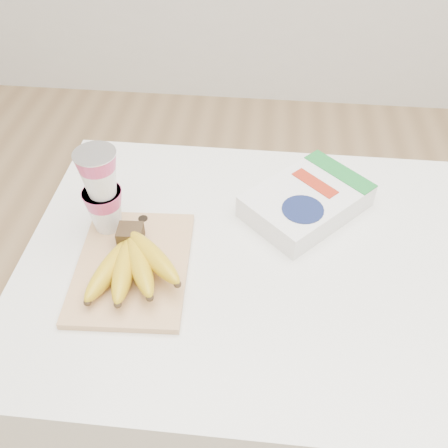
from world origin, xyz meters
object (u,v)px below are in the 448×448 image
at_px(bananas, 132,263).
at_px(cereal_box, 307,201).
at_px(table, 279,367).
at_px(yogurt_stack, 101,189).
at_px(cutting_board, 133,266).

height_order(bananas, cereal_box, bananas).
xyz_separation_m(table, cereal_box, (0.02, 0.15, 0.43)).
xyz_separation_m(yogurt_stack, cereal_box, (0.40, 0.11, -0.09)).
relative_size(bananas, yogurt_stack, 1.07).
bearing_deg(bananas, yogurt_stack, 123.69).
relative_size(yogurt_stack, cereal_box, 0.62).
height_order(table, yogurt_stack, yogurt_stack).
bearing_deg(yogurt_stack, cutting_board, -53.82).
relative_size(table, bananas, 5.42).
relative_size(cutting_board, cereal_box, 0.96).
xyz_separation_m(cutting_board, cereal_box, (0.33, 0.20, 0.02)).
height_order(table, bananas, bananas).
bearing_deg(cutting_board, yogurt_stack, 123.07).
bearing_deg(cutting_board, bananas, -73.37).
distance_m(cutting_board, cereal_box, 0.39).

